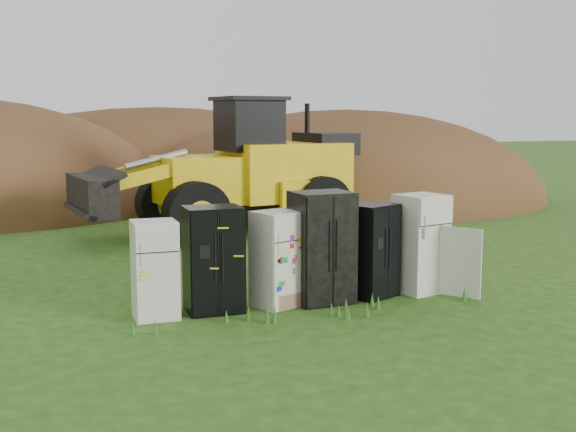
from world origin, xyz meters
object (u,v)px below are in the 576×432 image
fridge_leftmost (155,270)px  fridge_black_side (214,259)px  fridge_black_right (371,250)px  fridge_open_door (420,243)px  fridge_dark_mid (322,247)px  fridge_sticker (277,259)px  wheel_loader (217,167)px

fridge_leftmost → fridge_black_side: (0.96, 0.06, 0.09)m
fridge_black_side → fridge_black_right: 2.83m
fridge_black_right → fridge_open_door: bearing=-24.1°
fridge_black_side → fridge_dark_mid: size_ratio=0.91×
fridge_leftmost → fridge_sticker: fridge_sticker is taller
fridge_sticker → fridge_dark_mid: (0.79, -0.02, 0.15)m
fridge_open_door → wheel_loader: size_ratio=0.23×
fridge_sticker → wheel_loader: wheel_loader is taller
fridge_leftmost → fridge_black_right: fridge_black_right is taller
fridge_black_right → fridge_leftmost: bearing=156.8°
fridge_black_side → wheel_loader: bearing=76.1°
fridge_black_right → wheel_loader: size_ratio=0.22×
fridge_black_side → fridge_leftmost: bearing=-175.0°
fridge_black_right → fridge_open_door: fridge_open_door is taller
fridge_dark_mid → wheel_loader: 7.20m
fridge_leftmost → fridge_dark_mid: 2.83m
fridge_black_right → wheel_loader: wheel_loader is taller
fridge_black_right → fridge_black_side: bearing=155.9°
fridge_leftmost → fridge_black_side: size_ratio=0.90×
fridge_sticker → fridge_dark_mid: bearing=-20.9°
fridge_sticker → fridge_black_right: size_ratio=0.97×
fridge_sticker → fridge_dark_mid: 0.81m
fridge_leftmost → fridge_sticker: (2.03, 0.02, 0.03)m
fridge_dark_mid → fridge_black_right: (0.96, 0.06, -0.13)m
fridge_black_right → wheel_loader: 7.21m
wheel_loader → fridge_dark_mid: bearing=-97.7°
fridge_sticker → fridge_black_right: (1.75, 0.04, 0.02)m
fridge_black_side → fridge_black_right: size_ratio=1.05×
fridge_sticker → wheel_loader: (0.86, 7.13, 1.02)m
fridge_leftmost → fridge_open_door: size_ratio=0.87×
fridge_leftmost → wheel_loader: bearing=69.4°
fridge_black_side → wheel_loader: size_ratio=0.23×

